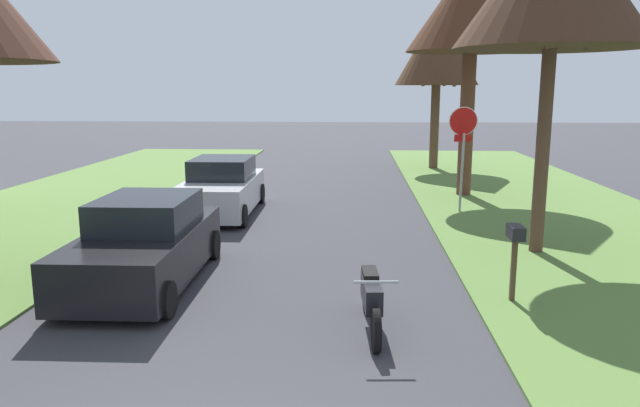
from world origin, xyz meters
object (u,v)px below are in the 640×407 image
parked_sedan_silver (222,188)px  curbside_mailbox (515,241)px  parked_motorcycle (371,298)px  parked_sedan_black (145,244)px  street_tree_right_far (437,48)px  stop_sign_far (463,136)px  street_tree_right_mid_b (472,5)px

parked_sedan_silver → curbside_mailbox: size_ratio=3.48×
parked_sedan_silver → parked_motorcycle: bearing=-63.7°
parked_sedan_black → parked_sedan_silver: 6.18m
parked_sedan_silver → curbside_mailbox: bearing=-47.0°
parked_motorcycle → street_tree_right_far: bearing=79.9°
stop_sign_far → parked_sedan_silver: stop_sign_far is taller
street_tree_right_far → curbside_mailbox: street_tree_right_far is taller
stop_sign_far → street_tree_right_mid_b: (0.60, 2.81, 3.89)m
parked_sedan_silver → parked_motorcycle: 9.05m
street_tree_right_far → parked_motorcycle: (-3.23, -18.10, -4.72)m
street_tree_right_far → parked_motorcycle: size_ratio=3.32×
parked_motorcycle → parked_sedan_black: bearing=154.4°
street_tree_right_mid_b → street_tree_right_far: 6.74m
parked_sedan_black → curbside_mailbox: (6.42, -0.68, 0.33)m
stop_sign_far → parked_motorcycle: size_ratio=1.45×
stop_sign_far → street_tree_right_mid_b: bearing=77.9°
parked_sedan_silver → parked_motorcycle: (4.01, -8.11, -0.24)m
street_tree_right_far → curbside_mailbox: bearing=-92.9°
stop_sign_far → parked_motorcycle: stop_sign_far is taller
street_tree_right_far → parked_motorcycle: street_tree_right_far is taller
stop_sign_far → parked_sedan_silver: bearing=-175.9°
street_tree_right_far → parked_sedan_silver: (-7.24, -9.99, -4.48)m
parked_motorcycle → curbside_mailbox: curbside_mailbox is taller
street_tree_right_far → parked_motorcycle: bearing=-100.1°
street_tree_right_far → stop_sign_far: bearing=-92.8°
stop_sign_far → parked_motorcycle: (-2.77, -8.60, -1.71)m
curbside_mailbox → street_tree_right_far: bearing=87.1°
parked_sedan_black → parked_sedan_silver: same height
street_tree_right_far → street_tree_right_mid_b: bearing=-88.8°
street_tree_right_mid_b → street_tree_right_far: street_tree_right_mid_b is taller
street_tree_right_far → parked_sedan_black: street_tree_right_far is taller
parked_sedan_black → street_tree_right_far: bearing=65.8°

